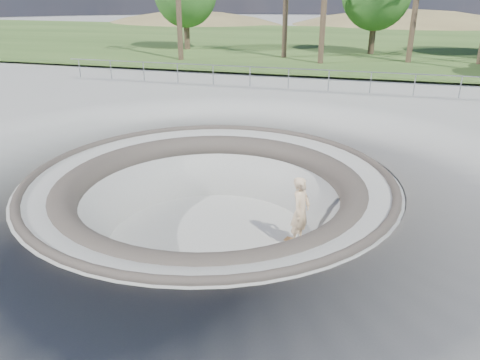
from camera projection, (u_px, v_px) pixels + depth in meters
The scene contains 7 objects.
ground at pixel (210, 177), 13.05m from camera, with size 180.00×180.00×0.00m, color #A1A19C.
skate_bowl at pixel (212, 235), 13.75m from camera, with size 14.00×14.00×4.10m.
grass_strip at pixel (331, 42), 43.21m from camera, with size 180.00×36.00×0.12m.
distant_hills at pixel (371, 79), 65.62m from camera, with size 103.20×45.00×28.60m.
safety_railing at pixel (288, 78), 23.46m from camera, with size 25.00×0.06×1.03m.
skateboard at pixel (299, 243), 13.33m from camera, with size 0.91×0.50×0.09m.
skater at pixel (301, 211), 12.94m from camera, with size 0.72×0.48×1.99m, color #DBB88E.
Camera 1 is at (4.09, -11.41, 4.91)m, focal length 35.00 mm.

